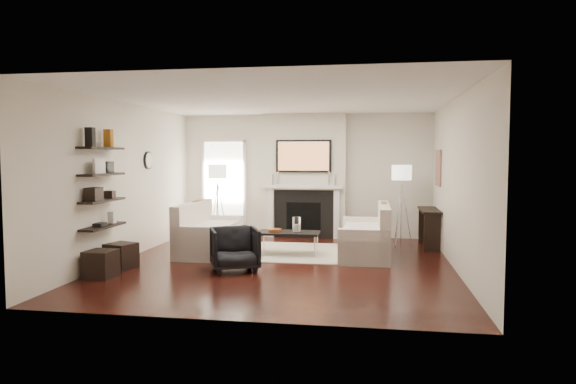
# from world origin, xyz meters

# --- Properties ---
(room_envelope) EXTENTS (6.00, 6.00, 6.00)m
(room_envelope) POSITION_xyz_m (0.00, 0.00, 1.35)
(room_envelope) COLOR black
(room_envelope) RESTS_ON ground
(chimney_breast) EXTENTS (1.80, 0.25, 2.70)m
(chimney_breast) POSITION_xyz_m (0.00, 2.88, 1.35)
(chimney_breast) COLOR silver
(chimney_breast) RESTS_ON floor
(fireplace_surround) EXTENTS (1.30, 0.02, 1.04)m
(fireplace_surround) POSITION_xyz_m (0.00, 2.74, 0.52)
(fireplace_surround) COLOR black
(fireplace_surround) RESTS_ON floor
(firebox) EXTENTS (0.75, 0.02, 0.65)m
(firebox) POSITION_xyz_m (0.00, 2.73, 0.45)
(firebox) COLOR black
(firebox) RESTS_ON floor
(mantel_pilaster_l) EXTENTS (0.12, 0.08, 1.10)m
(mantel_pilaster_l) POSITION_xyz_m (-0.72, 2.71, 0.55)
(mantel_pilaster_l) COLOR white
(mantel_pilaster_l) RESTS_ON floor
(mantel_pilaster_r) EXTENTS (0.12, 0.08, 1.10)m
(mantel_pilaster_r) POSITION_xyz_m (0.72, 2.71, 0.55)
(mantel_pilaster_r) COLOR white
(mantel_pilaster_r) RESTS_ON floor
(mantel_shelf) EXTENTS (1.70, 0.18, 0.07)m
(mantel_shelf) POSITION_xyz_m (0.00, 2.69, 1.12)
(mantel_shelf) COLOR white
(mantel_shelf) RESTS_ON chimney_breast
(tv_body) EXTENTS (1.20, 0.06, 0.70)m
(tv_body) POSITION_xyz_m (0.00, 2.71, 1.78)
(tv_body) COLOR black
(tv_body) RESTS_ON chimney_breast
(tv_screen) EXTENTS (1.10, 0.00, 0.62)m
(tv_screen) POSITION_xyz_m (0.00, 2.68, 1.78)
(tv_screen) COLOR #BF723F
(tv_screen) RESTS_ON tv_body
(candlestick_l_tall) EXTENTS (0.04, 0.04, 0.30)m
(candlestick_l_tall) POSITION_xyz_m (-0.55, 2.70, 1.30)
(candlestick_l_tall) COLOR silver
(candlestick_l_tall) RESTS_ON mantel_shelf
(candlestick_l_short) EXTENTS (0.04, 0.04, 0.24)m
(candlestick_l_short) POSITION_xyz_m (-0.68, 2.70, 1.27)
(candlestick_l_short) COLOR silver
(candlestick_l_short) RESTS_ON mantel_shelf
(candlestick_r_tall) EXTENTS (0.04, 0.04, 0.30)m
(candlestick_r_tall) POSITION_xyz_m (0.55, 2.70, 1.30)
(candlestick_r_tall) COLOR silver
(candlestick_r_tall) RESTS_ON mantel_shelf
(candlestick_r_short) EXTENTS (0.04, 0.04, 0.24)m
(candlestick_r_short) POSITION_xyz_m (0.68, 2.70, 1.27)
(candlestick_r_short) COLOR silver
(candlestick_r_short) RESTS_ON mantel_shelf
(hallway_panel) EXTENTS (0.90, 0.02, 2.10)m
(hallway_panel) POSITION_xyz_m (-1.85, 2.98, 1.05)
(hallway_panel) COLOR white
(hallway_panel) RESTS_ON floor
(door_trim_l) EXTENTS (0.06, 0.06, 2.16)m
(door_trim_l) POSITION_xyz_m (-2.33, 2.96, 1.05)
(door_trim_l) COLOR white
(door_trim_l) RESTS_ON floor
(door_trim_r) EXTENTS (0.06, 0.06, 2.16)m
(door_trim_r) POSITION_xyz_m (-1.37, 2.96, 1.05)
(door_trim_r) COLOR white
(door_trim_r) RESTS_ON floor
(door_trim_top) EXTENTS (1.02, 0.06, 0.06)m
(door_trim_top) POSITION_xyz_m (-1.85, 2.96, 2.13)
(door_trim_top) COLOR white
(door_trim_top) RESTS_ON wall_back
(rug) EXTENTS (2.60, 2.00, 0.01)m
(rug) POSITION_xyz_m (0.12, 1.03, 0.01)
(rug) COLOR #B6AD95
(rug) RESTS_ON floor
(loveseat_left_base) EXTENTS (0.85, 1.80, 0.42)m
(loveseat_left_base) POSITION_xyz_m (-1.47, 0.75, 0.21)
(loveseat_left_base) COLOR silver
(loveseat_left_base) RESTS_ON floor
(loveseat_left_back) EXTENTS (0.18, 1.80, 0.80)m
(loveseat_left_back) POSITION_xyz_m (-1.81, 0.75, 0.53)
(loveseat_left_back) COLOR silver
(loveseat_left_back) RESTS_ON floor
(loveseat_left_arm_n) EXTENTS (0.85, 0.18, 0.60)m
(loveseat_left_arm_n) POSITION_xyz_m (-1.47, -0.06, 0.30)
(loveseat_left_arm_n) COLOR silver
(loveseat_left_arm_n) RESTS_ON floor
(loveseat_left_arm_s) EXTENTS (0.85, 0.18, 0.60)m
(loveseat_left_arm_s) POSITION_xyz_m (-1.47, 1.56, 0.30)
(loveseat_left_arm_s) COLOR silver
(loveseat_left_arm_s) RESTS_ON floor
(loveseat_left_cushion) EXTENTS (0.63, 1.44, 0.10)m
(loveseat_left_cushion) POSITION_xyz_m (-1.42, 0.75, 0.47)
(loveseat_left_cushion) COLOR silver
(loveseat_left_cushion) RESTS_ON loveseat_left_base
(pillow_left_orange) EXTENTS (0.10, 0.42, 0.42)m
(pillow_left_orange) POSITION_xyz_m (-1.81, 1.05, 0.73)
(pillow_left_orange) COLOR #9E5A13
(pillow_left_orange) RESTS_ON loveseat_left_cushion
(pillow_left_charcoal) EXTENTS (0.10, 0.40, 0.40)m
(pillow_left_charcoal) POSITION_xyz_m (-1.81, 0.45, 0.72)
(pillow_left_charcoal) COLOR black
(pillow_left_charcoal) RESTS_ON loveseat_left_cushion
(loveseat_right_base) EXTENTS (0.85, 1.80, 0.42)m
(loveseat_right_base) POSITION_xyz_m (1.34, 0.85, 0.21)
(loveseat_right_base) COLOR silver
(loveseat_right_base) RESTS_ON floor
(loveseat_right_back) EXTENTS (0.18, 1.80, 0.80)m
(loveseat_right_back) POSITION_xyz_m (1.68, 0.85, 0.53)
(loveseat_right_back) COLOR silver
(loveseat_right_back) RESTS_ON floor
(loveseat_right_arm_n) EXTENTS (0.85, 0.18, 0.60)m
(loveseat_right_arm_n) POSITION_xyz_m (1.34, 0.04, 0.30)
(loveseat_right_arm_n) COLOR silver
(loveseat_right_arm_n) RESTS_ON floor
(loveseat_right_arm_s) EXTENTS (0.85, 0.18, 0.60)m
(loveseat_right_arm_s) POSITION_xyz_m (1.34, 1.66, 0.30)
(loveseat_right_arm_s) COLOR silver
(loveseat_right_arm_s) RESTS_ON floor
(loveseat_right_cushion) EXTENTS (0.63, 1.44, 0.10)m
(loveseat_right_cushion) POSITION_xyz_m (1.29, 0.85, 0.47)
(loveseat_right_cushion) COLOR silver
(loveseat_right_cushion) RESTS_ON loveseat_right_base
(pillow_right_orange) EXTENTS (0.10, 0.42, 0.42)m
(pillow_right_orange) POSITION_xyz_m (1.68, 1.15, 0.73)
(pillow_right_orange) COLOR #9E5A13
(pillow_right_orange) RESTS_ON loveseat_right_cushion
(pillow_right_charcoal) EXTENTS (0.10, 0.40, 0.40)m
(pillow_right_charcoal) POSITION_xyz_m (1.68, 0.55, 0.72)
(pillow_right_charcoal) COLOR black
(pillow_right_charcoal) RESTS_ON loveseat_right_cushion
(coffee_table) EXTENTS (1.10, 0.55, 0.04)m
(coffee_table) POSITION_xyz_m (-0.02, 0.78, 0.40)
(coffee_table) COLOR black
(coffee_table) RESTS_ON floor
(coffee_leg_nw) EXTENTS (0.02, 0.02, 0.38)m
(coffee_leg_nw) POSITION_xyz_m (-0.52, 0.56, 0.19)
(coffee_leg_nw) COLOR silver
(coffee_leg_nw) RESTS_ON floor
(coffee_leg_ne) EXTENTS (0.02, 0.02, 0.38)m
(coffee_leg_ne) POSITION_xyz_m (0.48, 0.56, 0.19)
(coffee_leg_ne) COLOR silver
(coffee_leg_ne) RESTS_ON floor
(coffee_leg_sw) EXTENTS (0.02, 0.02, 0.38)m
(coffee_leg_sw) POSITION_xyz_m (-0.52, 1.00, 0.19)
(coffee_leg_sw) COLOR silver
(coffee_leg_sw) RESTS_ON floor
(coffee_leg_se) EXTENTS (0.02, 0.02, 0.38)m
(coffee_leg_se) POSITION_xyz_m (0.48, 1.00, 0.19)
(coffee_leg_se) COLOR silver
(coffee_leg_se) RESTS_ON floor
(hurricane_glass) EXTENTS (0.15, 0.15, 0.27)m
(hurricane_glass) POSITION_xyz_m (0.13, 0.78, 0.56)
(hurricane_glass) COLOR white
(hurricane_glass) RESTS_ON coffee_table
(hurricane_candle) EXTENTS (0.09, 0.09, 0.13)m
(hurricane_candle) POSITION_xyz_m (0.13, 0.78, 0.50)
(hurricane_candle) COLOR white
(hurricane_candle) RESTS_ON coffee_table
(copper_bowl) EXTENTS (0.26, 0.26, 0.04)m
(copper_bowl) POSITION_xyz_m (-0.27, 0.78, 0.45)
(copper_bowl) COLOR #C65C21
(copper_bowl) RESTS_ON coffee_table
(armchair) EXTENTS (0.92, 0.89, 0.73)m
(armchair) POSITION_xyz_m (-0.65, -0.58, 0.37)
(armchair) COLOR black
(armchair) RESTS_ON floor
(lamp_left_post) EXTENTS (0.02, 0.02, 1.20)m
(lamp_left_post) POSITION_xyz_m (-1.85, 2.47, 0.60)
(lamp_left_post) COLOR silver
(lamp_left_post) RESTS_ON floor
(lamp_left_shade) EXTENTS (0.40, 0.40, 0.30)m
(lamp_left_shade) POSITION_xyz_m (-1.85, 2.47, 1.45)
(lamp_left_shade) COLOR white
(lamp_left_shade) RESTS_ON lamp_left_post
(lamp_left_leg_a) EXTENTS (0.25, 0.02, 1.23)m
(lamp_left_leg_a) POSITION_xyz_m (-1.74, 2.47, 0.60)
(lamp_left_leg_a) COLOR silver
(lamp_left_leg_a) RESTS_ON floor
(lamp_left_leg_b) EXTENTS (0.14, 0.22, 1.23)m
(lamp_left_leg_b) POSITION_xyz_m (-1.91, 2.56, 0.60)
(lamp_left_leg_b) COLOR silver
(lamp_left_leg_b) RESTS_ON floor
(lamp_left_leg_c) EXTENTS (0.14, 0.22, 1.23)m
(lamp_left_leg_c) POSITION_xyz_m (-1.91, 2.37, 0.60)
(lamp_left_leg_c) COLOR silver
(lamp_left_leg_c) RESTS_ON floor
(lamp_right_post) EXTENTS (0.02, 0.02, 1.20)m
(lamp_right_post) POSITION_xyz_m (2.05, 2.29, 0.60)
(lamp_right_post) COLOR silver
(lamp_right_post) RESTS_ON floor
(lamp_right_shade) EXTENTS (0.40, 0.40, 0.30)m
(lamp_right_shade) POSITION_xyz_m (2.05, 2.29, 1.45)
(lamp_right_shade) COLOR white
(lamp_right_shade) RESTS_ON lamp_right_post
(lamp_right_leg_a) EXTENTS (0.25, 0.02, 1.23)m
(lamp_right_leg_a) POSITION_xyz_m (2.16, 2.29, 0.60)
(lamp_right_leg_a) COLOR silver
(lamp_right_leg_a) RESTS_ON floor
(lamp_right_leg_b) EXTENTS (0.14, 0.22, 1.23)m
(lamp_right_leg_b) POSITION_xyz_m (2.00, 2.39, 0.60)
(lamp_right_leg_b) COLOR silver
(lamp_right_leg_b) RESTS_ON floor
(lamp_right_leg_c) EXTENTS (0.14, 0.22, 1.23)m
(lamp_right_leg_c) POSITION_xyz_m (1.99, 2.20, 0.60)
(lamp_right_leg_c) COLOR silver
(lamp_right_leg_c) RESTS_ON floor
(console_top) EXTENTS (0.35, 1.20, 0.04)m
(console_top) POSITION_xyz_m (2.57, 1.98, 0.73)
(console_top) COLOR black
(console_top) RESTS_ON floor
(console_leg_n) EXTENTS (0.30, 0.04, 0.71)m
(console_leg_n) POSITION_xyz_m (2.57, 1.43, 0.35)
(console_leg_n) COLOR black
(console_leg_n) RESTS_ON floor
(console_leg_s) EXTENTS (0.30, 0.04, 0.71)m
(console_leg_s) POSITION_xyz_m (2.57, 2.53, 0.35)
(console_leg_s) COLOR black
(console_leg_s) RESTS_ON floor
(wall_art) EXTENTS (0.03, 0.70, 0.70)m
(wall_art) POSITION_xyz_m (2.73, 2.05, 1.55)
(wall_art) COLOR #9A5E4D
(wall_art) RESTS_ON wall_right
(shelf_bottom) EXTENTS (0.25, 1.00, 0.03)m
(shelf_bottom) POSITION_xyz_m (-2.62, -1.00, 0.70)
(shelf_bottom) COLOR black
(shelf_bottom) RESTS_ON wall_left
(shelf_lower) EXTENTS (0.25, 1.00, 0.04)m
(shelf_lower) POSITION_xyz_m (-2.62, -1.00, 1.10)
(shelf_lower) COLOR black
(shelf_lower) RESTS_ON wall_left
(shelf_upper) EXTENTS (0.25, 1.00, 0.04)m
(shelf_upper) POSITION_xyz_m (-2.62, -1.00, 1.50)
(shelf_upper) COLOR black
(shelf_upper) RESTS_ON wall_left
(shelf_top) EXTENTS (0.25, 1.00, 0.04)m
(shelf_top) POSITION_xyz_m (-2.62, -1.00, 1.90)
(shelf_top) COLOR black
(shelf_top) RESTS_ON wall_left
(decor_magfile_a) EXTENTS (0.12, 0.10, 0.28)m
(decor_magfile_a) POSITION_xyz_m (-2.62, -1.31, 2.06)
(decor_magfile_a) COLOR black
(decor_magfile_a) RESTS_ON shelf_top
(decor_magfile_b) EXTENTS (0.12, 0.10, 0.28)m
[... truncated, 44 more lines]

